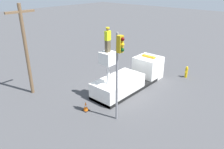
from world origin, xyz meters
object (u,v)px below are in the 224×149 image
(traffic_light_pole, at_px, (119,61))
(utility_pole, at_px, (26,47))
(bucket_truck, at_px, (130,78))
(fire_hydrant, at_px, (186,72))
(worker, at_px, (108,40))
(traffic_cone_rear, at_px, (86,106))

(traffic_light_pole, bearing_deg, utility_pole, 102.62)
(bucket_truck, xyz_separation_m, fire_hydrant, (5.21, -2.70, -0.28))
(worker, height_order, traffic_cone_rear, worker)
(traffic_light_pole, height_order, fire_hydrant, traffic_light_pole)
(fire_hydrant, distance_m, traffic_cone_rear, 10.63)
(utility_pole, bearing_deg, traffic_cone_rear, -78.85)
(worker, bearing_deg, utility_pole, 121.15)
(traffic_light_pole, bearing_deg, traffic_cone_rear, 105.80)
(traffic_light_pole, relative_size, utility_pole, 0.82)
(traffic_light_pole, xyz_separation_m, utility_pole, (-1.73, 7.72, -0.26))
(worker, bearing_deg, bucket_truck, 0.00)
(bucket_truck, bearing_deg, traffic_light_pole, -152.19)
(traffic_cone_rear, xyz_separation_m, utility_pole, (-1.05, 5.32, 3.50))
(worker, height_order, traffic_light_pole, traffic_light_pole)
(worker, distance_m, fire_hydrant, 9.44)
(worker, distance_m, traffic_light_pole, 2.84)
(fire_hydrant, bearing_deg, worker, 161.39)
(bucket_truck, distance_m, utility_pole, 8.70)
(fire_hydrant, relative_size, traffic_cone_rear, 1.57)
(bucket_truck, height_order, worker, worker)
(traffic_light_pole, distance_m, utility_pole, 7.92)
(traffic_light_pole, xyz_separation_m, traffic_cone_rear, (-0.68, 2.41, -3.76))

